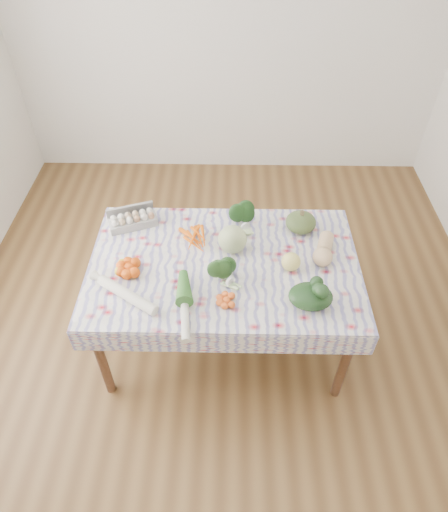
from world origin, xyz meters
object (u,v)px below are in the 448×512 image
Objects in this scene: butternut_squash at (324,248)px; kabocha_squash at (301,222)px; dining_table at (224,272)px; egg_carton at (133,221)px; grapefruit at (291,262)px; cabbage at (232,239)px.

kabocha_squash is at bearing 132.37° from butternut_squash.
egg_carton is at bearing 151.07° from dining_table.
grapefruit is (0.40, -0.04, 0.14)m from dining_table.
cabbage is 0.69× the size of butternut_squash.
butternut_squash reaches higher than grapefruit.
egg_carton is at bearing -176.05° from butternut_squash.
butternut_squash is (1.22, -0.26, 0.02)m from egg_carton.
grapefruit is (0.35, -0.16, -0.03)m from cabbage.
cabbage reaches higher than grapefruit.
egg_carton is (-0.61, 0.34, 0.13)m from dining_table.
kabocha_squash reaches higher than egg_carton.
grapefruit is at bearing -24.07° from cabbage.
dining_table is 0.21m from cabbage.
dining_table is 0.61m from kabocha_squash.
kabocha_squash is 0.27m from butternut_squash.
dining_table is at bearing -157.03° from butternut_squash.
grapefruit reaches higher than dining_table.
cabbage reaches higher than butternut_squash.
egg_carton is 0.70m from cabbage.
kabocha_squash is at bearing 32.62° from dining_table.
cabbage is 0.39m from grapefruit.
dining_table is at bearing -113.42° from cabbage.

